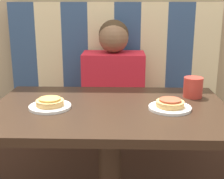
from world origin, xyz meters
The scene contains 9 objects.
booth_seat centered at (0.00, 0.62, 0.23)m, with size 1.37×0.46×0.46m.
booth_backrest centered at (0.00, 0.81, 0.80)m, with size 1.37×0.08×0.68m.
dining_table centered at (0.00, 0.00, 0.61)m, with size 1.02×0.66×0.71m.
person centered at (0.00, 0.62, 0.73)m, with size 0.38×0.22×0.58m.
plate_left centered at (-0.25, -0.02, 0.71)m, with size 0.18×0.18×0.01m.
plate_right centered at (0.25, -0.02, 0.71)m, with size 0.18×0.18×0.01m.
pizza_left centered at (-0.25, -0.02, 0.73)m, with size 0.12×0.12×0.03m.
pizza_right centered at (0.25, -0.02, 0.73)m, with size 0.12×0.12×0.03m.
drinking_cup centered at (0.39, 0.16, 0.75)m, with size 0.09×0.09×0.09m.
Camera 1 is at (0.05, -1.26, 1.13)m, focal length 50.00 mm.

